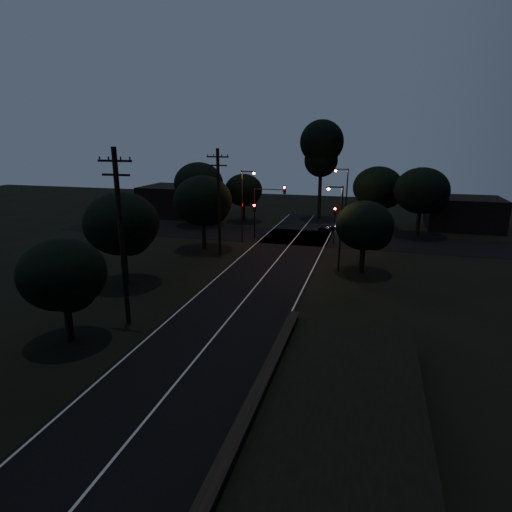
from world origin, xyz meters
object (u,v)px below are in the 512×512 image
Objects in this scene: signal_right at (335,219)px; car at (327,228)px; tall_pine at (322,148)px; streetlight_c at (339,222)px; utility_pole_mid at (121,236)px; streetlight_b at (345,198)px; streetlight_a at (244,201)px; utility_pole_far at (219,201)px; signal_mast at (269,202)px; signal_left at (255,215)px.

signal_right is 6.59m from car.
tall_pine reaches higher than streetlight_c.
streetlight_b is at bearing 68.70° from utility_pole_mid.
utility_pole_mid is 19.15m from streetlight_c.
streetlight_a is at bearing 62.28° from car.
tall_pine is at bearing 73.07° from utility_pole_far.
utility_pole_mid reaches higher than utility_pole_far.
streetlight_c is at bearing -48.81° from signal_mast.
tall_pine is at bearing -57.22° from car.
streetlight_c is at bearing 118.37° from car.
tall_pine reaches higher than streetlight_a.
utility_pole_far is 1.31× the size of streetlight_a.
signal_right is at bearing -0.03° from signal_mast.
utility_pole_far is at bearing -143.00° from signal_right.
signal_left is 0.55× the size of streetlight_c.
streetlight_b is at bearing -68.62° from tall_pine.
signal_right is 10.26m from streetlight_a.
utility_pole_mid reaches higher than signal_left.
streetlight_a is at bearing -110.36° from tall_pine.
streetlight_a is at bearing -168.66° from signal_right.
utility_pole_far is at bearing -96.59° from streetlight_a.
streetlight_b is at bearing 29.48° from streetlight_a.
signal_left is at bearing -110.46° from tall_pine.
signal_left is (1.40, 24.99, -2.90)m from utility_pole_mid.
signal_left is 2.26m from signal_mast.
signal_right is at bearing 37.00° from utility_pole_far.
signal_mast is (3.09, 7.99, -1.15)m from utility_pole_far.
tall_pine reaches higher than utility_pole_mid.
signal_mast is (1.69, 0.00, 1.50)m from signal_left.
signal_left is 2.77m from streetlight_a.
utility_pole_mid is 1.38× the size of streetlight_a.
signal_left is 0.51× the size of streetlight_b.
car is at bearing 136.50° from streetlight_b.
streetlight_c is (8.74, -9.99, 0.01)m from signal_mast.
signal_left is 10.84m from streetlight_b.
streetlight_c is (11.83, -2.00, -1.13)m from utility_pole_far.
streetlight_a is at bearing -150.52° from streetlight_b.
utility_pole_far is 0.76× the size of tall_pine.
signal_mast is 9.15m from streetlight_b.
signal_right is 4.45m from streetlight_b.
car is (9.20, 31.00, -5.21)m from utility_pole_mid.
utility_pole_far is 8.53m from signal_left.
signal_right is at bearing -100.00° from streetlight_b.
car is at bearing 99.33° from streetlight_c.
signal_left is at bearing -157.95° from streetlight_b.
utility_pole_mid is at bearing -112.99° from signal_right.
signal_right is at bearing 11.34° from streetlight_a.
tall_pine is 3.39× the size of signal_right.
signal_left is (-5.60, -15.01, -7.18)m from tall_pine.
signal_mast is 13.28m from streetlight_c.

